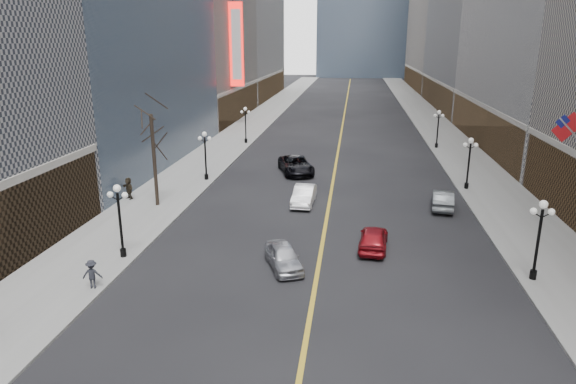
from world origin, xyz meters
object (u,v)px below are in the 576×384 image
(streetlamp_west_2, at_px, (205,151))
(car_sb_mid, at_px, (374,238))
(streetlamp_east_3, at_px, (438,125))
(car_nb_near, at_px, (284,257))
(streetlamp_east_1, at_px, (539,232))
(streetlamp_east_2, at_px, (469,158))
(car_nb_mid, at_px, (304,195))
(car_sb_far, at_px, (443,199))
(car_nb_far, at_px, (296,165))
(streetlamp_west_3, at_px, (246,121))
(streetlamp_west_1, at_px, (119,213))

(streetlamp_west_2, height_order, car_sb_mid, streetlamp_west_2)
(streetlamp_east_3, bearing_deg, car_nb_near, -110.96)
(streetlamp_west_2, distance_m, car_nb_near, 20.63)
(streetlamp_east_1, bearing_deg, streetlamp_east_2, 90.00)
(streetlamp_east_1, relative_size, car_nb_mid, 1.00)
(car_sb_far, bearing_deg, car_nb_far, -28.53)
(car_sb_mid, bearing_deg, car_nb_far, -63.96)
(streetlamp_east_2, bearing_deg, car_nb_far, 165.85)
(car_sb_far, bearing_deg, car_sb_mid, 66.01)
(streetlamp_east_2, bearing_deg, streetlamp_east_1, -90.00)
(streetlamp_west_2, xyz_separation_m, car_nb_near, (9.80, -18.02, -2.20))
(car_sb_far, bearing_deg, streetlamp_east_1, 111.40)
(streetlamp_east_1, xyz_separation_m, car_sb_mid, (-8.55, 3.49, -2.17))
(streetlamp_west_3, distance_m, car_nb_mid, 25.90)
(streetlamp_east_3, bearing_deg, streetlamp_west_1, -123.25)
(streetlamp_east_3, relative_size, car_nb_far, 0.75)
(streetlamp_east_3, relative_size, streetlamp_west_3, 1.00)
(streetlamp_west_3, relative_size, car_sb_mid, 1.05)
(streetlamp_east_1, xyz_separation_m, streetlamp_west_2, (-23.60, 18.00, 0.00))
(car_nb_near, bearing_deg, streetlamp_west_1, 157.91)
(streetlamp_east_2, relative_size, streetlamp_west_1, 1.00)
(streetlamp_east_2, distance_m, streetlamp_west_1, 29.68)
(streetlamp_west_3, xyz_separation_m, car_sb_mid, (15.05, -32.51, -2.17))
(streetlamp_east_2, relative_size, car_sb_far, 1.01)
(streetlamp_east_2, bearing_deg, car_sb_mid, -120.50)
(car_nb_mid, bearing_deg, car_sb_far, 3.75)
(streetlamp_west_2, bearing_deg, car_nb_far, 26.12)
(streetlamp_west_3, bearing_deg, streetlamp_east_1, -56.75)
(streetlamp_east_3, xyz_separation_m, car_sb_mid, (-8.55, -32.51, -2.17))
(car_nb_mid, bearing_deg, car_sb_mid, -56.53)
(streetlamp_west_3, xyz_separation_m, car_nb_mid, (9.78, -23.89, -2.16))
(streetlamp_west_2, height_order, car_nb_mid, streetlamp_west_2)
(streetlamp_east_1, bearing_deg, streetlamp_west_1, 180.00)
(car_nb_far, xyz_separation_m, car_sb_mid, (7.04, -18.44, -0.11))
(streetlamp_west_1, bearing_deg, streetlamp_east_1, 0.00)
(streetlamp_west_2, height_order, car_nb_near, streetlamp_west_2)
(streetlamp_west_2, height_order, streetlamp_west_3, same)
(car_nb_far, bearing_deg, streetlamp_east_3, 23.92)
(streetlamp_west_3, bearing_deg, car_nb_mid, -67.74)
(car_nb_mid, bearing_deg, streetlamp_east_2, 25.11)
(streetlamp_west_1, height_order, streetlamp_west_2, same)
(streetlamp_east_2, relative_size, car_nb_far, 0.75)
(streetlamp_east_1, bearing_deg, car_sb_mid, 157.82)
(streetlamp_east_1, distance_m, car_nb_far, 26.98)
(streetlamp_east_2, distance_m, car_nb_near, 22.80)
(streetlamp_west_3, xyz_separation_m, car_nb_far, (8.01, -14.07, -2.06))
(streetlamp_east_1, height_order, car_sb_mid, streetlamp_east_1)
(car_nb_near, relative_size, car_nb_mid, 0.91)
(streetlamp_west_1, bearing_deg, car_nb_near, -0.12)
(car_nb_mid, bearing_deg, streetlamp_west_2, 150.96)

